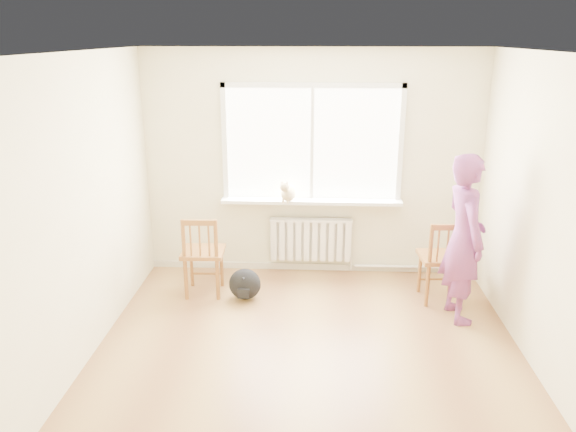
# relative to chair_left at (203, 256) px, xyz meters

# --- Properties ---
(floor) EXTENTS (4.50, 4.50, 0.00)m
(floor) POSITION_rel_chair_left_xyz_m (1.20, -1.47, -0.47)
(floor) COLOR #A57A43
(floor) RESTS_ON ground
(ceiling) EXTENTS (4.50, 4.50, 0.00)m
(ceiling) POSITION_rel_chair_left_xyz_m (1.20, -1.47, 2.23)
(ceiling) COLOR white
(ceiling) RESTS_ON back_wall
(back_wall) EXTENTS (4.00, 0.01, 2.70)m
(back_wall) POSITION_rel_chair_left_xyz_m (1.20, 0.78, 0.88)
(back_wall) COLOR beige
(back_wall) RESTS_ON ground
(window) EXTENTS (2.12, 0.05, 1.42)m
(window) POSITION_rel_chair_left_xyz_m (1.20, 0.76, 1.19)
(window) COLOR white
(window) RESTS_ON back_wall
(windowsill) EXTENTS (2.15, 0.22, 0.04)m
(windowsill) POSITION_rel_chair_left_xyz_m (1.20, 0.67, 0.46)
(windowsill) COLOR white
(windowsill) RESTS_ON back_wall
(radiator) EXTENTS (1.00, 0.12, 0.55)m
(radiator) POSITION_rel_chair_left_xyz_m (1.20, 0.69, -0.03)
(radiator) COLOR white
(radiator) RESTS_ON back_wall
(heating_pipe) EXTENTS (1.40, 0.04, 0.04)m
(heating_pipe) POSITION_rel_chair_left_xyz_m (2.45, 0.72, -0.39)
(heating_pipe) COLOR silver
(heating_pipe) RESTS_ON back_wall
(baseboard) EXTENTS (4.00, 0.03, 0.08)m
(baseboard) POSITION_rel_chair_left_xyz_m (1.20, 0.77, -0.43)
(baseboard) COLOR beige
(baseboard) RESTS_ON ground
(chair_left) EXTENTS (0.48, 0.46, 0.94)m
(chair_left) POSITION_rel_chair_left_xyz_m (0.00, 0.00, 0.00)
(chair_left) COLOR #995B2C
(chair_left) RESTS_ON floor
(chair_right) EXTENTS (0.49, 0.47, 0.94)m
(chair_right) POSITION_rel_chair_left_xyz_m (2.65, -0.03, 0.00)
(chair_right) COLOR #995B2C
(chair_right) RESTS_ON floor
(person) EXTENTS (0.51, 0.69, 1.75)m
(person) POSITION_rel_chair_left_xyz_m (2.75, -0.39, 0.40)
(person) COLOR #D04580
(person) RESTS_ON floor
(cat) EXTENTS (0.25, 0.41, 0.28)m
(cat) POSITION_rel_chair_left_xyz_m (0.93, 0.59, 0.59)
(cat) COLOR beige
(cat) RESTS_ON windowsill
(backpack) EXTENTS (0.38, 0.30, 0.36)m
(backpack) POSITION_rel_chair_left_xyz_m (0.48, -0.09, -0.30)
(backpack) COLOR black
(backpack) RESTS_ON floor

